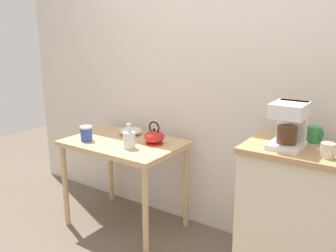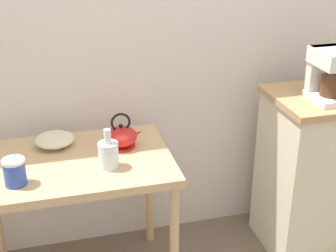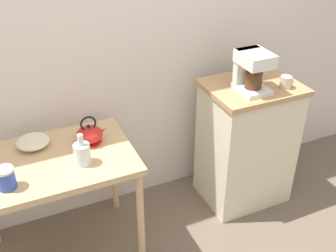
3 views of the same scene
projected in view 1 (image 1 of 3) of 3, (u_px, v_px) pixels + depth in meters
The scene contains 11 objects.
ground_plane at pixel (189, 251), 2.62m from camera, with size 8.00×8.00×0.00m, color #6B5B4C.
back_wall at pixel (235, 57), 2.58m from camera, with size 4.40×0.10×2.80m, color silver.
wooden_table at pixel (124, 152), 2.83m from camera, with size 0.92×0.62×0.74m.
kitchen_counter at pixel (294, 219), 2.16m from camera, with size 0.62×0.49×0.93m.
bowl_stoneware at pixel (131, 131), 2.98m from camera, with size 0.19×0.19×0.06m.
teakettle at pixel (154, 137), 2.72m from camera, with size 0.19×0.16×0.18m.
glass_carafe_vase at pixel (129, 140), 2.62m from camera, with size 0.09×0.09×0.19m.
canister_enamel at pixel (86, 133), 2.80m from camera, with size 0.10×0.10×0.12m.
coffee_maker at pixel (289, 123), 2.00m from camera, with size 0.18×0.22×0.26m.
mug_small_cream at pixel (328, 151), 1.84m from camera, with size 0.08×0.07×0.08m.
mug_tall_green at pixel (315, 134), 2.11m from camera, with size 0.09×0.08×0.10m.
Camera 1 is at (1.17, -1.99, 1.56)m, focal length 37.88 mm.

